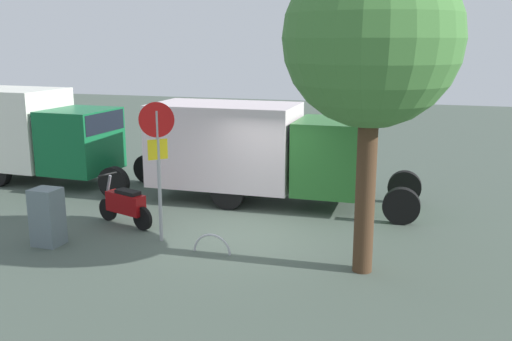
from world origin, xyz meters
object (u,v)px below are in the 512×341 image
box_truck_near (260,147)px  bike_rack_hoop (212,253)px  motorcycle (125,204)px  street_tree (372,40)px  stop_sign (158,150)px  box_truck_far (30,131)px  utility_cabinet (47,217)px

box_truck_near → bike_rack_hoop: 4.38m
motorcycle → street_tree: 7.05m
stop_sign → street_tree: (-4.49, 0.42, 2.30)m
box_truck_far → motorcycle: box_truck_far is taller
box_truck_near → box_truck_far: box_truck_far is taller
stop_sign → bike_rack_hoop: (-1.36, 0.37, -2.07)m
motorcycle → bike_rack_hoop: (-2.66, 1.13, -0.52)m
box_truck_far → bike_rack_hoop: 9.03m
box_truck_near → utility_cabinet: box_truck_near is taller
stop_sign → street_tree: street_tree is taller
box_truck_near → utility_cabinet: (3.44, 4.66, -0.89)m
street_tree → utility_cabinet: street_tree is taller
box_truck_near → box_truck_far: bearing=177.9°
stop_sign → box_truck_near: bearing=-107.8°
motorcycle → utility_cabinet: bearing=80.8°
motorcycle → stop_sign: 2.16m
box_truck_near → stop_sign: size_ratio=2.35×
box_truck_far → utility_cabinet: size_ratio=5.47×
box_truck_near → motorcycle: size_ratio=4.20×
box_truck_near → street_tree: bearing=-51.9°
motorcycle → stop_sign: size_ratio=0.56×
bike_rack_hoop → utility_cabinet: bearing=8.7°
box_truck_far → stop_sign: bearing=-29.2°
stop_sign → utility_cabinet: (2.24, 0.93, -1.43)m
stop_sign → utility_cabinet: bearing=22.5°
box_truck_far → bike_rack_hoop: (-7.75, 4.35, -1.60)m
box_truck_far → street_tree: bearing=-19.3°
box_truck_near → street_tree: size_ratio=1.21×
utility_cabinet → bike_rack_hoop: size_ratio=1.49×
street_tree → bike_rack_hoop: bearing=-0.8°
stop_sign → street_tree: bearing=174.7°
motorcycle → bike_rack_hoop: 2.94m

